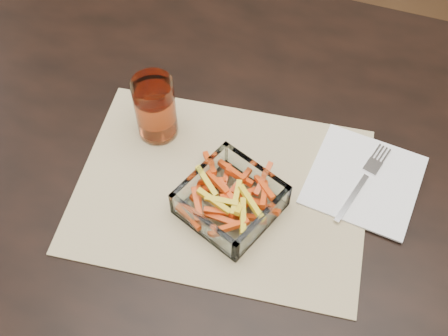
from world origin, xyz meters
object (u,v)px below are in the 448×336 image
at_px(tumbler, 155,110).
at_px(fork, 364,180).
at_px(dining_table, 285,205).
at_px(glass_bowl, 230,201).

distance_m(tumbler, fork, 0.35).
distance_m(dining_table, tumbler, 0.27).
bearing_deg(fork, tumbler, -162.38).
bearing_deg(glass_bowl, dining_table, 50.24).
height_order(glass_bowl, tumbler, tumbler).
bearing_deg(tumbler, fork, 1.64).
xyz_separation_m(glass_bowl, fork, (0.18, 0.11, -0.02)).
bearing_deg(dining_table, tumbler, 175.70).
distance_m(glass_bowl, fork, 0.22).
bearing_deg(glass_bowl, fork, 31.77).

